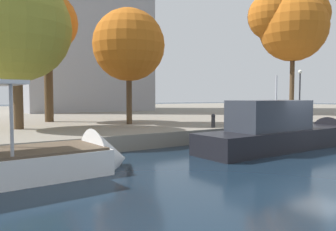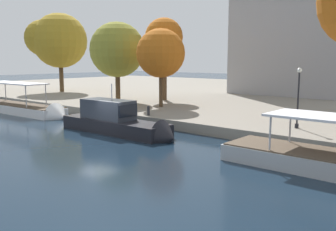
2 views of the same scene
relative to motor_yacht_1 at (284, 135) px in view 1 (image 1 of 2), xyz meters
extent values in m
plane|color=#142333|center=(0.00, -1.85, -0.71)|extent=(220.00, 220.00, 0.00)
cube|color=gray|center=(0.00, 31.08, -0.31)|extent=(120.00, 55.00, 0.79)
cone|color=white|center=(-9.30, 0.95, -0.47)|extent=(1.54, 2.57, 2.50)
cylinder|color=#B2B2B7|center=(-12.88, -0.36, 1.28)|extent=(0.10, 0.10, 2.10)
cube|color=black|center=(-0.49, -0.01, -0.39)|extent=(9.70, 2.66, 1.38)
cone|color=black|center=(4.73, 0.12, -0.39)|extent=(1.26, 2.33, 2.30)
cube|color=#2D333D|center=(-1.21, -0.03, 1.04)|extent=(4.39, 2.04, 1.48)
cube|color=black|center=(0.47, 0.01, 1.11)|extent=(1.20, 1.85, 0.89)
cylinder|color=silver|center=(-0.73, -0.02, 2.40)|extent=(0.08, 0.08, 1.23)
cylinder|color=#2D2D33|center=(-1.06, 4.33, 0.41)|extent=(0.23, 0.23, 0.64)
sphere|color=#2D2D33|center=(-1.06, 4.33, 0.79)|extent=(0.25, 0.25, 0.25)
cylinder|color=black|center=(10.95, 6.74, 2.02)|extent=(0.12, 0.12, 3.87)
sphere|color=white|center=(10.95, 6.74, 4.10)|extent=(0.33, 0.33, 0.33)
cylinder|color=black|center=(10.95, 6.74, 0.23)|extent=(0.26, 0.26, 0.30)
cylinder|color=#4C3823|center=(14.19, 9.89, 3.19)|extent=(0.45, 0.45, 6.21)
sphere|color=#BC6019|center=(14.19, 9.89, 8.79)|extent=(6.66, 6.66, 6.66)
sphere|color=#BC6019|center=(15.36, 9.16, 10.03)|extent=(4.41, 4.41, 4.41)
sphere|color=#BC6019|center=(12.59, 11.27, 9.96)|extent=(4.65, 4.65, 4.65)
cylinder|color=#4C3823|center=(-11.07, 9.81, 1.84)|extent=(0.54, 0.54, 3.52)
sphere|color=olive|center=(-11.07, 9.81, 5.91)|extent=(6.16, 6.16, 6.16)
sphere|color=olive|center=(-10.50, 10.29, 5.79)|extent=(3.13, 3.13, 3.13)
cylinder|color=#4C3823|center=(-4.17, 9.41, 1.85)|extent=(0.38, 0.38, 3.53)
sphere|color=#BC6019|center=(-4.17, 9.41, 5.45)|extent=(4.87, 4.87, 4.87)
sphere|color=#BC6019|center=(-4.10, 9.27, 4.89)|extent=(2.59, 2.59, 2.59)
sphere|color=#BC6019|center=(-4.66, 8.88, 6.07)|extent=(2.62, 2.62, 2.62)
cylinder|color=#4C3823|center=(-8.22, 14.52, 2.92)|extent=(0.63, 0.63, 5.67)
sphere|color=#BC6019|center=(-8.22, 14.52, 7.41)|extent=(4.41, 4.41, 4.41)
sphere|color=#BC6019|center=(-8.84, 13.90, 6.88)|extent=(2.92, 2.92, 2.92)
sphere|color=#BC6019|center=(-8.99, 14.33, 6.85)|extent=(3.02, 3.02, 3.02)
camera|label=1|loc=(-14.33, -10.75, 1.97)|focal=35.17mm
camera|label=2|loc=(20.90, -18.63, 4.85)|focal=40.00mm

